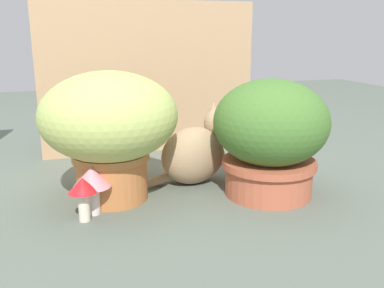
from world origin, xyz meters
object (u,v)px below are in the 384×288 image
(cat, at_px, (197,152))
(mushroom_ornament_red, at_px, (83,190))
(leafy_planter, at_px, (270,135))
(grass_planter, at_px, (109,125))
(mushroom_ornament_pink, at_px, (92,180))

(cat, height_order, mushroom_ornament_red, cat)
(leafy_planter, bearing_deg, grass_planter, 167.19)
(grass_planter, relative_size, leafy_planter, 1.12)
(grass_planter, relative_size, mushroom_ornament_red, 3.30)
(leafy_planter, relative_size, mushroom_ornament_pink, 2.61)
(leafy_planter, distance_m, mushroom_ornament_red, 0.66)
(cat, distance_m, mushroom_ornament_pink, 0.45)
(grass_planter, bearing_deg, mushroom_ornament_pink, -123.71)
(grass_planter, bearing_deg, cat, 12.13)
(grass_planter, relative_size, cat, 1.19)
(cat, bearing_deg, mushroom_ornament_red, -152.58)
(leafy_planter, xyz_separation_m, mushroom_ornament_pink, (-0.62, 0.01, -0.11))
(leafy_planter, bearing_deg, cat, 136.66)
(grass_planter, distance_m, leafy_planter, 0.56)
(mushroom_ornament_red, bearing_deg, grass_planter, 55.84)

